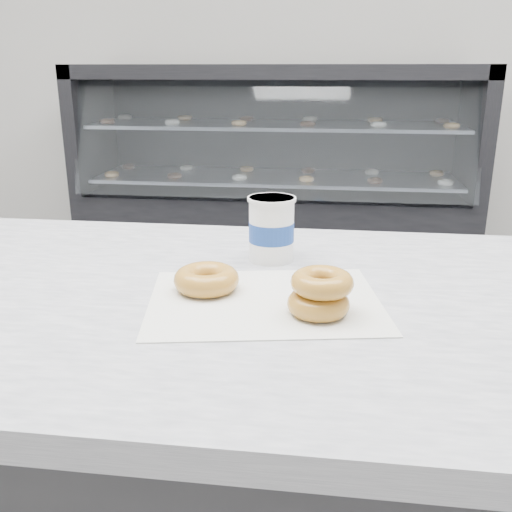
{
  "coord_description": "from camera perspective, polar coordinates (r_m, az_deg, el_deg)",
  "views": [
    {
      "loc": [
        0.35,
        -1.41,
        1.23
      ],
      "look_at": [
        0.24,
        -0.6,
        0.96
      ],
      "focal_mm": 40.0,
      "sensor_mm": 36.0,
      "label": 1
    }
  ],
  "objects": [
    {
      "name": "coffee_cup",
      "position": [
        1.01,
        1.56,
        2.8
      ],
      "size": [
        0.11,
        0.11,
        0.11
      ],
      "rotation": [
        0.0,
        0.0,
        -0.43
      ],
      "color": "white",
      "rests_on": "counter"
    },
    {
      "name": "ground",
      "position": [
        1.9,
        -5.11,
        -22.11
      ],
      "size": [
        5.0,
        5.0,
        0.0
      ],
      "primitive_type": "plane",
      "color": "gray",
      "rests_on": "ground"
    },
    {
      "name": "donut_stack",
      "position": [
        0.8,
        6.44,
        -3.69
      ],
      "size": [
        0.12,
        0.12,
        0.06
      ],
      "color": "#C18135",
      "rests_on": "wax_paper"
    },
    {
      "name": "display_case",
      "position": [
        3.62,
        1.95,
        6.5
      ],
      "size": [
        2.4,
        0.74,
        1.25
      ],
      "color": "black",
      "rests_on": "ground"
    },
    {
      "name": "donut_single",
      "position": [
        0.88,
        -4.97,
        -2.33
      ],
      "size": [
        0.11,
        0.11,
        0.04
      ],
      "primitive_type": "torus",
      "rotation": [
        0.0,
        0.0,
        -0.09
      ],
      "color": "#C18135",
      "rests_on": "wax_paper"
    },
    {
      "name": "wax_paper",
      "position": [
        0.85,
        0.86,
        -4.5
      ],
      "size": [
        0.38,
        0.32,
        0.0
      ],
      "primitive_type": "cube",
      "rotation": [
        0.0,
        0.0,
        0.18
      ],
      "color": "silver",
      "rests_on": "counter"
    }
  ]
}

